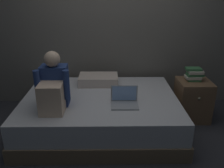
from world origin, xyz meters
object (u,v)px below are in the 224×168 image
Objects in this scene: nightstand at (192,100)px; person_sitting at (53,87)px; laptop at (124,100)px; pillow at (98,80)px; bed at (101,112)px; book_stack at (194,74)px.

person_sitting reaches higher than nightstand.
pillow is at bearing 116.00° from laptop.
bed is at bearing -84.76° from pillow.
person_sitting is 2.75× the size of book_stack.
nightstand is 2.40× the size of book_stack.
book_stack is (0.99, 0.52, 0.14)m from laptop.
book_stack is (1.29, 0.28, 0.43)m from bed.
laptop is 1.34× the size of book_stack.
laptop is at bearing -154.10° from nightstand.
bed is 0.77m from person_sitting.
person_sitting is 2.05× the size of laptop.
laptop is 1.13m from book_stack.
book_stack is (1.33, -0.17, 0.13)m from pillow.
nightstand is 0.87× the size of person_sitting.
person_sitting is at bearing -162.21° from book_stack.
nightstand is at bearing 25.90° from laptop.
person_sitting reaches higher than book_stack.
person_sitting is at bearing -163.33° from nightstand.
pillow is (-0.04, 0.45, 0.30)m from bed.
bed is at bearing -167.63° from book_stack.
book_stack is at bearing 27.81° from laptop.
bed is 1.32m from nightstand.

